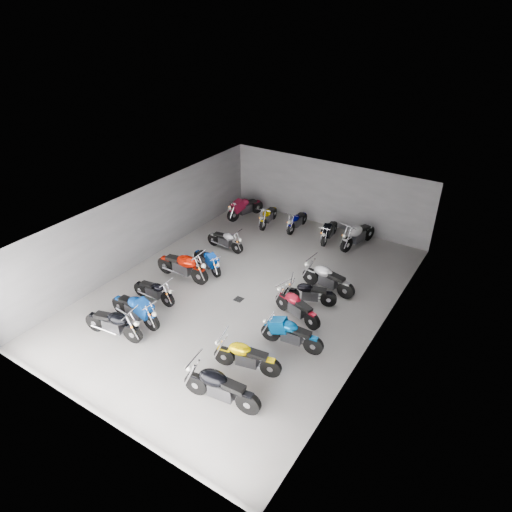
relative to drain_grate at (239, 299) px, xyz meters
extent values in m
plane|color=#9F9B96|center=(0.00, 0.50, -0.01)|extent=(14.00, 14.00, 0.00)
cube|color=slate|center=(0.00, 7.50, 1.59)|extent=(10.00, 0.10, 3.20)
cube|color=slate|center=(-5.00, 0.50, 1.59)|extent=(0.10, 14.00, 3.20)
cube|color=slate|center=(5.00, 0.50, 1.59)|extent=(0.10, 14.00, 3.20)
cube|color=black|center=(0.00, 0.50, 3.21)|extent=(10.00, 14.00, 0.04)
cube|color=black|center=(0.00, 0.00, 0.00)|extent=(0.32, 0.32, 0.01)
cylinder|color=black|center=(-1.53, -3.81, 0.33)|extent=(0.69, 0.25, 0.68)
cylinder|color=black|center=(-3.05, -4.06, 0.33)|extent=(0.70, 0.27, 0.68)
cube|color=#2D2D30|center=(-2.29, -3.93, 0.44)|extent=(0.73, 0.43, 0.42)
ellipsoid|color=black|center=(-2.06, -3.90, 0.78)|extent=(0.78, 0.54, 0.38)
cube|color=black|center=(-2.63, -3.99, 0.74)|extent=(0.69, 0.40, 0.19)
cylinder|color=black|center=(-1.48, -3.02, 0.34)|extent=(0.69, 0.17, 0.69)
cylinder|color=black|center=(-3.04, -2.95, 0.34)|extent=(0.69, 0.19, 0.69)
cube|color=#2D2D30|center=(-2.26, -2.98, 0.44)|extent=(0.71, 0.35, 0.43)
ellipsoid|color=#0A3F9E|center=(-2.02, -3.00, 0.79)|extent=(0.75, 0.46, 0.39)
cube|color=black|center=(-2.60, -2.97, 0.75)|extent=(0.67, 0.33, 0.20)
cylinder|color=black|center=(-1.92, -1.73, 0.28)|extent=(0.58, 0.13, 0.58)
cylinder|color=black|center=(-3.23, -1.77, 0.28)|extent=(0.58, 0.15, 0.58)
cube|color=#2D2D30|center=(-2.58, -1.75, 0.37)|extent=(0.59, 0.29, 0.36)
ellipsoid|color=black|center=(-2.38, -1.74, 0.66)|extent=(0.62, 0.38, 0.32)
cube|color=black|center=(-2.87, -1.75, 0.63)|extent=(0.56, 0.27, 0.16)
cylinder|color=black|center=(-1.87, 0.04, 0.36)|extent=(0.74, 0.19, 0.74)
cylinder|color=black|center=(-3.54, -0.04, 0.36)|extent=(0.74, 0.21, 0.74)
cube|color=#2D2D30|center=(-2.70, 0.00, 0.48)|extent=(0.76, 0.38, 0.46)
ellipsoid|color=#AD1202|center=(-2.45, 0.01, 0.84)|extent=(0.80, 0.50, 0.41)
cube|color=black|center=(-3.07, -0.02, 0.80)|extent=(0.72, 0.36, 0.21)
cylinder|color=black|center=(-1.66, 0.81, 0.28)|extent=(0.58, 0.30, 0.58)
cylinder|color=black|center=(-2.88, 1.25, 0.28)|extent=(0.59, 0.32, 0.58)
cube|color=#2D2D30|center=(-2.27, 1.03, 0.37)|extent=(0.64, 0.45, 0.36)
ellipsoid|color=#0638A4|center=(-2.08, 0.96, 0.66)|extent=(0.70, 0.55, 0.32)
cube|color=black|center=(-2.54, 1.13, 0.62)|extent=(0.60, 0.42, 0.16)
cylinder|color=black|center=(-2.02, 2.82, 0.28)|extent=(0.58, 0.13, 0.58)
cylinder|color=black|center=(-3.33, 2.85, 0.28)|extent=(0.58, 0.15, 0.58)
cube|color=#2D2D30|center=(-2.68, 2.84, 0.38)|extent=(0.60, 0.29, 0.36)
ellipsoid|color=#ACABB2|center=(-2.48, 2.83, 0.67)|extent=(0.63, 0.38, 0.33)
cube|color=black|center=(-2.97, 2.84, 0.63)|extent=(0.56, 0.27, 0.17)
cylinder|color=black|center=(1.59, -4.41, 0.35)|extent=(0.73, 0.24, 0.72)
cylinder|color=black|center=(3.21, -4.19, 0.35)|extent=(0.74, 0.26, 0.72)
cube|color=#2D2D30|center=(2.40, -4.30, 0.47)|extent=(0.77, 0.43, 0.45)
ellipsoid|color=black|center=(2.16, -4.33, 0.83)|extent=(0.82, 0.55, 0.41)
cube|color=black|center=(2.76, -4.25, 0.78)|extent=(0.72, 0.40, 0.20)
cylinder|color=black|center=(1.57, -3.03, 0.32)|extent=(0.67, 0.28, 0.65)
cylinder|color=black|center=(3.01, -2.69, 0.32)|extent=(0.67, 0.30, 0.65)
cube|color=#2D2D30|center=(2.29, -2.86, 0.42)|extent=(0.72, 0.45, 0.41)
ellipsoid|color=#E8BF00|center=(2.07, -2.91, 0.75)|extent=(0.77, 0.56, 0.37)
cube|color=black|center=(2.61, -2.78, 0.71)|extent=(0.67, 0.42, 0.19)
cylinder|color=black|center=(2.18, -1.30, 0.32)|extent=(0.66, 0.21, 0.65)
cylinder|color=black|center=(3.64, -1.13, 0.32)|extent=(0.66, 0.23, 0.65)
cube|color=#2D2D30|center=(2.91, -1.22, 0.42)|extent=(0.69, 0.38, 0.41)
ellipsoid|color=#034889|center=(2.69, -1.24, 0.74)|extent=(0.73, 0.49, 0.37)
cube|color=black|center=(3.23, -1.18, 0.70)|extent=(0.65, 0.36, 0.18)
cylinder|color=black|center=(1.67, 0.36, 0.31)|extent=(0.65, 0.30, 0.63)
cylinder|color=black|center=(3.05, -0.05, 0.31)|extent=(0.65, 0.32, 0.63)
cube|color=#2D2D30|center=(2.36, 0.16, 0.41)|extent=(0.70, 0.47, 0.40)
ellipsoid|color=maroon|center=(2.15, 0.22, 0.73)|extent=(0.76, 0.57, 0.36)
cube|color=black|center=(2.67, 0.07, 0.69)|extent=(0.66, 0.44, 0.18)
cylinder|color=black|center=(1.72, 0.94, 0.29)|extent=(0.60, 0.33, 0.60)
cylinder|color=black|center=(2.97, 1.44, 0.29)|extent=(0.60, 0.35, 0.60)
cube|color=#2D2D30|center=(2.35, 1.19, 0.38)|extent=(0.67, 0.49, 0.37)
ellipsoid|color=black|center=(2.16, 1.11, 0.68)|extent=(0.73, 0.58, 0.33)
cube|color=black|center=(2.62, 1.30, 0.65)|extent=(0.62, 0.45, 0.17)
cylinder|color=black|center=(1.76, 2.39, 0.33)|extent=(0.69, 0.20, 0.68)
cylinder|color=black|center=(3.29, 2.25, 0.33)|extent=(0.69, 0.22, 0.68)
cube|color=#2D2D30|center=(2.53, 2.32, 0.44)|extent=(0.71, 0.38, 0.42)
ellipsoid|color=#B7B7BB|center=(2.29, 2.34, 0.78)|extent=(0.75, 0.48, 0.38)
cube|color=black|center=(2.86, 2.29, 0.73)|extent=(0.67, 0.35, 0.19)
cylinder|color=black|center=(-4.00, 5.34, 0.33)|extent=(0.33, 0.69, 0.68)
cylinder|color=black|center=(-3.55, 6.81, 0.33)|extent=(0.35, 0.70, 0.68)
cube|color=#2D2D30|center=(-3.77, 6.08, 0.44)|extent=(0.51, 0.75, 0.42)
ellipsoid|color=maroon|center=(-3.84, 5.85, 0.78)|extent=(0.62, 0.81, 0.38)
cube|color=black|center=(-3.67, 6.40, 0.74)|extent=(0.47, 0.70, 0.19)
cylinder|color=black|center=(-2.25, 5.31, 0.29)|extent=(0.22, 0.61, 0.60)
cylinder|color=black|center=(-2.46, 6.65, 0.29)|extent=(0.24, 0.62, 0.60)
cube|color=#2D2D30|center=(-2.36, 5.98, 0.39)|extent=(0.38, 0.65, 0.38)
ellipsoid|color=#DAB102|center=(-2.32, 5.78, 0.69)|extent=(0.47, 0.69, 0.34)
cube|color=black|center=(-2.40, 6.28, 0.65)|extent=(0.35, 0.61, 0.17)
cylinder|color=black|center=(-0.91, 5.63, 0.28)|extent=(0.13, 0.58, 0.58)
cylinder|color=black|center=(-0.94, 6.94, 0.28)|extent=(0.15, 0.58, 0.58)
cube|color=#2D2D30|center=(-0.92, 6.28, 0.37)|extent=(0.28, 0.59, 0.36)
ellipsoid|color=#030370|center=(-0.92, 6.09, 0.66)|extent=(0.37, 0.62, 0.32)
cube|color=black|center=(-0.93, 6.57, 0.63)|extent=(0.26, 0.55, 0.16)
cylinder|color=black|center=(0.89, 5.47, 0.29)|extent=(0.18, 0.60, 0.59)
cylinder|color=black|center=(0.75, 6.81, 0.29)|extent=(0.20, 0.60, 0.59)
cube|color=#2D2D30|center=(0.82, 6.14, 0.38)|extent=(0.34, 0.63, 0.37)
ellipsoid|color=black|center=(0.84, 5.94, 0.68)|extent=(0.43, 0.66, 0.33)
cube|color=black|center=(0.79, 6.44, 0.64)|extent=(0.32, 0.59, 0.17)
cylinder|color=black|center=(1.93, 5.51, 0.35)|extent=(0.32, 0.72, 0.71)
cylinder|color=black|center=(2.34, 7.07, 0.35)|extent=(0.34, 0.73, 0.71)
cube|color=#2D2D30|center=(2.14, 6.29, 0.46)|extent=(0.51, 0.78, 0.44)
ellipsoid|color=silver|center=(2.08, 6.05, 0.82)|extent=(0.62, 0.84, 0.40)
cube|color=black|center=(2.23, 6.63, 0.77)|extent=(0.47, 0.73, 0.20)
camera|label=1|loc=(8.03, -11.31, 9.97)|focal=32.00mm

